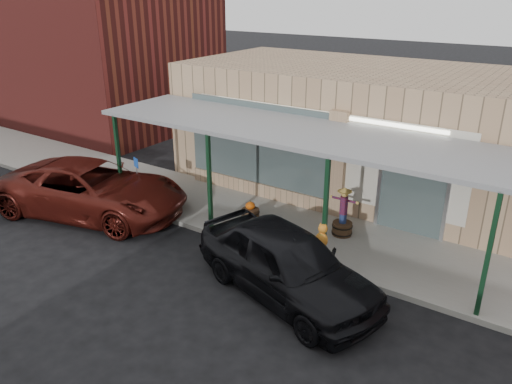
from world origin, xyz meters
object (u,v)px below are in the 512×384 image
Objects in this scene: barrel_scarecrow at (343,219)px; parked_sedan at (287,263)px; barrel_pumpkin at (250,213)px; handicap_sign at (137,174)px; car_maroon at (92,189)px.

barrel_scarecrow is 3.25m from parked_sedan.
handicap_sign is at bearing -167.02° from barrel_pumpkin.
parked_sedan is (2.78, -2.57, 0.46)m from barrel_pumpkin.
parked_sedan is at bearing -111.93° from barrel_scarecrow.
handicap_sign is at bearing 92.70° from parked_sedan.
barrel_scarecrow is at bearing 14.11° from barrel_pumpkin.
handicap_sign reaches higher than barrel_scarecrow.
car_maroon reaches higher than barrel_pumpkin.
barrel_scarecrow is 0.24× the size of car_maroon.
barrel_pumpkin is at bearing -79.06° from car_maroon.
handicap_sign is 0.28× the size of parked_sedan.
car_maroon is (-7.32, 0.46, -0.00)m from parked_sedan.
car_maroon is at bearing -155.09° from barrel_pumpkin.
parked_sedan is at bearing -42.76° from barrel_pumpkin.
parked_sedan reaches higher than car_maroon.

